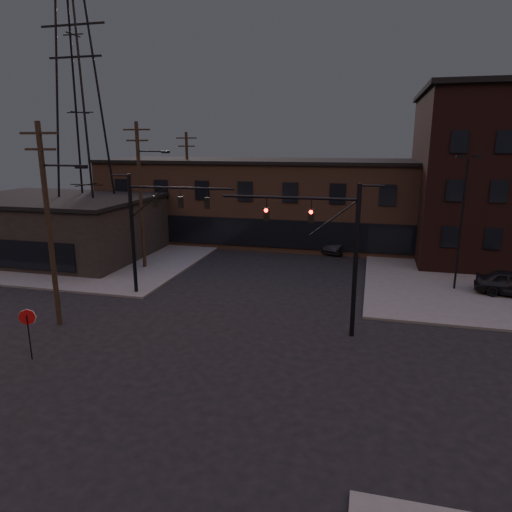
% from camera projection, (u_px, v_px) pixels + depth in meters
% --- Properties ---
extents(ground, '(140.00, 140.00, 0.00)m').
position_uv_depth(ground, '(207.00, 359.00, 21.48)').
color(ground, black).
rests_on(ground, ground).
extents(sidewalk_nw, '(30.00, 30.00, 0.15)m').
position_uv_depth(sidewalk_nw, '(81.00, 240.00, 47.42)').
color(sidewalk_nw, '#474744').
rests_on(sidewalk_nw, ground).
extents(building_row, '(40.00, 12.00, 8.00)m').
position_uv_depth(building_row, '(300.00, 202.00, 46.86)').
color(building_row, brown).
rests_on(building_row, ground).
extents(building_left, '(16.00, 12.00, 5.00)m').
position_uv_depth(building_left, '(57.00, 228.00, 40.71)').
color(building_left, black).
rests_on(building_left, ground).
extents(traffic_signal_near, '(7.12, 0.24, 8.00)m').
position_uv_depth(traffic_signal_near, '(334.00, 243.00, 23.25)').
color(traffic_signal_near, black).
rests_on(traffic_signal_near, ground).
extents(traffic_signal_far, '(7.12, 0.24, 8.00)m').
position_uv_depth(traffic_signal_far, '(150.00, 221.00, 29.41)').
color(traffic_signal_far, black).
rests_on(traffic_signal_far, ground).
extents(stop_sign, '(0.72, 0.33, 2.48)m').
position_uv_depth(stop_sign, '(28.00, 322.00, 21.08)').
color(stop_sign, black).
rests_on(stop_sign, ground).
extents(utility_pole_near, '(3.70, 0.28, 11.00)m').
position_uv_depth(utility_pole_near, '(49.00, 221.00, 24.21)').
color(utility_pole_near, black).
rests_on(utility_pole_near, ground).
extents(utility_pole_mid, '(3.70, 0.28, 11.50)m').
position_uv_depth(utility_pole_mid, '(141.00, 193.00, 35.67)').
color(utility_pole_mid, black).
rests_on(utility_pole_mid, ground).
extents(utility_pole_far, '(2.20, 0.28, 11.00)m').
position_uv_depth(utility_pole_far, '(188.00, 184.00, 47.30)').
color(utility_pole_far, black).
rests_on(utility_pole_far, ground).
extents(transmission_tower, '(7.00, 7.00, 25.00)m').
position_uv_depth(transmission_tower, '(80.00, 112.00, 39.71)').
color(transmission_tower, black).
rests_on(transmission_tower, ground).
extents(lot_light_a, '(1.50, 0.28, 9.14)m').
position_uv_depth(lot_light_a, '(463.00, 211.00, 30.22)').
color(lot_light_a, black).
rests_on(lot_light_a, ground).
extents(car_crossing, '(3.52, 5.13, 1.60)m').
position_uv_depth(car_crossing, '(342.00, 244.00, 42.47)').
color(car_crossing, black).
rests_on(car_crossing, ground).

